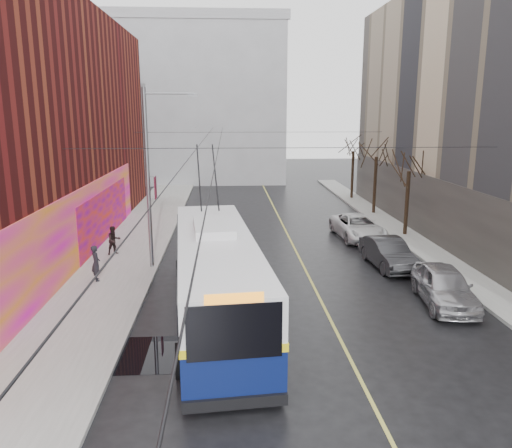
{
  "coord_description": "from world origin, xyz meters",
  "views": [
    {
      "loc": [
        -2.44,
        -14.6,
        7.87
      ],
      "look_at": [
        -1.09,
        8.09,
        2.72
      ],
      "focal_mm": 35.0,
      "sensor_mm": 36.0,
      "label": 1
    }
  ],
  "objects": [
    {
      "name": "catenary_wires",
      "position": [
        -2.54,
        14.77,
        6.25
      ],
      "size": [
        18.0,
        60.0,
        0.22
      ],
      "color": "black"
    },
    {
      "name": "tree_far",
      "position": [
        9.0,
        30.0,
        5.14
      ],
      "size": [
        3.2,
        3.2,
        6.57
      ],
      "color": "black",
      "rests_on": "ground"
    },
    {
      "name": "sidewalk_right",
      "position": [
        9.0,
        12.0,
        0.07
      ],
      "size": [
        2.0,
        60.0,
        0.15
      ],
      "primitive_type": "cube",
      "color": "gray",
      "rests_on": "ground"
    },
    {
      "name": "parked_car_c",
      "position": [
        5.8,
        15.6,
        0.74
      ],
      "size": [
        2.87,
        5.52,
        1.49
      ],
      "primitive_type": "imported",
      "rotation": [
        0.0,
        0.0,
        0.08
      ],
      "color": "silver",
      "rests_on": "ground"
    },
    {
      "name": "building_far",
      "position": [
        -6.0,
        44.99,
        9.02
      ],
      "size": [
        20.5,
        12.1,
        18.0
      ],
      "color": "gray",
      "rests_on": "ground"
    },
    {
      "name": "parked_car_a",
      "position": [
        6.52,
        4.48,
        0.8
      ],
      "size": [
        2.42,
        4.9,
        1.61
      ],
      "primitive_type": "imported",
      "rotation": [
        0.0,
        0.0,
        -0.11
      ],
      "color": "#ABABB0",
      "rests_on": "ground"
    },
    {
      "name": "streetlight_pole",
      "position": [
        -6.14,
        10.0,
        4.85
      ],
      "size": [
        2.65,
        0.6,
        9.0
      ],
      "color": "slate",
      "rests_on": "ground"
    },
    {
      "name": "tree_near",
      "position": [
        9.0,
        16.0,
        4.98
      ],
      "size": [
        3.2,
        3.2,
        6.4
      ],
      "color": "black",
      "rests_on": "ground"
    },
    {
      "name": "trolleybus",
      "position": [
        -2.89,
        3.65,
        1.75
      ],
      "size": [
        4.03,
        13.44,
        6.29
      ],
      "rotation": [
        0.0,
        0.0,
        0.09
      ],
      "color": "#091447",
      "rests_on": "ground"
    },
    {
      "name": "ground",
      "position": [
        0.0,
        0.0,
        0.0
      ],
      "size": [
        140.0,
        140.0,
        0.0
      ],
      "primitive_type": "plane",
      "color": "black",
      "rests_on": "ground"
    },
    {
      "name": "parked_car_b",
      "position": [
        5.8,
        9.62,
        0.75
      ],
      "size": [
        1.93,
        4.67,
        1.5
      ],
      "primitive_type": "imported",
      "rotation": [
        0.0,
        0.0,
        0.08
      ],
      "color": "#2B2B2E",
      "rests_on": "ground"
    },
    {
      "name": "tree_mid",
      "position": [
        9.0,
        23.0,
        5.25
      ],
      "size": [
        3.2,
        3.2,
        6.68
      ],
      "color": "black",
      "rests_on": "ground"
    },
    {
      "name": "puddle",
      "position": [
        -5.39,
        0.73,
        0.0
      ],
      "size": [
        2.49,
        2.67,
        0.01
      ],
      "primitive_type": "cube",
      "color": "black",
      "rests_on": "ground"
    },
    {
      "name": "pedestrian_a",
      "position": [
        -8.55,
        7.95,
        0.99
      ],
      "size": [
        0.61,
        0.72,
        1.68
      ],
      "primitive_type": "imported",
      "rotation": [
        0.0,
        0.0,
        1.97
      ],
      "color": "black",
      "rests_on": "sidewalk_left"
    },
    {
      "name": "pedestrian_b",
      "position": [
        -8.69,
        12.38,
        0.94
      ],
      "size": [
        0.97,
        0.93,
        1.57
      ],
      "primitive_type": "imported",
      "rotation": [
        0.0,
        0.0,
        0.64
      ],
      "color": "black",
      "rests_on": "sidewalk_left"
    },
    {
      "name": "pigeons_flying",
      "position": [
        -3.02,
        9.72,
        7.41
      ],
      "size": [
        2.9,
        2.12,
        0.9
      ],
      "color": "slate"
    },
    {
      "name": "lane_line",
      "position": [
        1.5,
        14.0,
        0.0
      ],
      "size": [
        0.12,
        50.0,
        0.01
      ],
      "primitive_type": "cube",
      "color": "#BFB74C",
      "rests_on": "ground"
    },
    {
      "name": "following_car",
      "position": [
        -2.52,
        17.36,
        0.7
      ],
      "size": [
        1.83,
        4.16,
        1.39
      ],
      "primitive_type": "imported",
      "rotation": [
        0.0,
        0.0,
        -0.05
      ],
      "color": "#B7B7BC",
      "rests_on": "ground"
    },
    {
      "name": "sidewalk_left",
      "position": [
        -8.0,
        12.0,
        0.07
      ],
      "size": [
        4.0,
        60.0,
        0.15
      ],
      "primitive_type": "cube",
      "color": "gray",
      "rests_on": "ground"
    }
  ]
}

